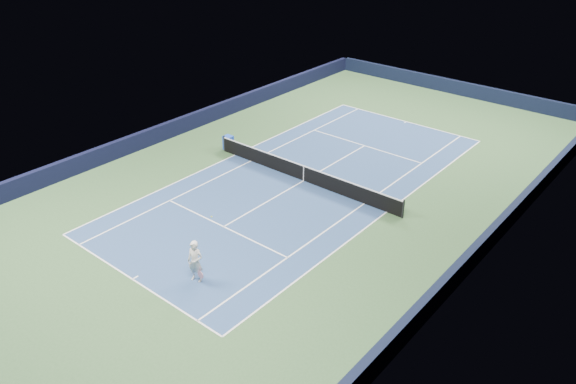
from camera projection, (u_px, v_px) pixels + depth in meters
The scene contains 19 objects.
ground at pixel (304, 181), 32.12m from camera, with size 40.00×40.00×0.00m, color #30512C.
wall_far at pixel (456, 87), 45.23m from camera, with size 22.00×0.35×1.10m, color black.
wall_right at pixel (488, 240), 25.79m from camera, with size 0.35×40.00×1.10m, color black.
wall_left at pixel (178, 126), 37.91m from camera, with size 0.35×40.00×1.10m, color black.
court_surface at pixel (304, 181), 32.11m from camera, with size 10.97×23.77×0.01m, color navy.
baseline_far at pixel (406, 122), 40.13m from camera, with size 10.97×0.08×0.00m, color white.
baseline_near at pixel (132, 279), 24.09m from camera, with size 10.97×0.08×0.00m, color white.
sideline_doubles_right at pixel (387, 212), 29.04m from camera, with size 0.08×23.77×0.00m, color white.
sideline_doubles_left at pixel (235, 155), 35.18m from camera, with size 0.08×23.77×0.00m, color white.
sideline_singles_right at pixel (364, 204), 29.81m from camera, with size 0.08×23.77×0.00m, color white.
sideline_singles_left at pixel (251, 161), 34.41m from camera, with size 0.08×23.77×0.00m, color white.
service_line_far at pixel (365, 146), 36.43m from camera, with size 8.23×0.08×0.00m, color white.
service_line_near at pixel (224, 227), 27.79m from camera, with size 8.23×0.08×0.00m, color white.
center_service_line at pixel (304, 181), 32.11m from camera, with size 0.08×12.80×0.00m, color white.
center_mark_far at pixel (405, 122), 40.03m from camera, with size 0.08×0.30×0.00m, color white.
center_mark_near at pixel (135, 278), 24.19m from camera, with size 0.08×0.30×0.00m, color white.
tennis_net at pixel (304, 173), 31.87m from camera, with size 12.90×0.10×1.07m.
sponsor_cube at pixel (228, 143), 35.71m from camera, with size 0.59×0.52×0.92m.
tennis_player at pixel (195, 262), 23.58m from camera, with size 0.90×1.36×2.78m.
Camera 1 is at (17.48, -22.48, 14.88)m, focal length 35.00 mm.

